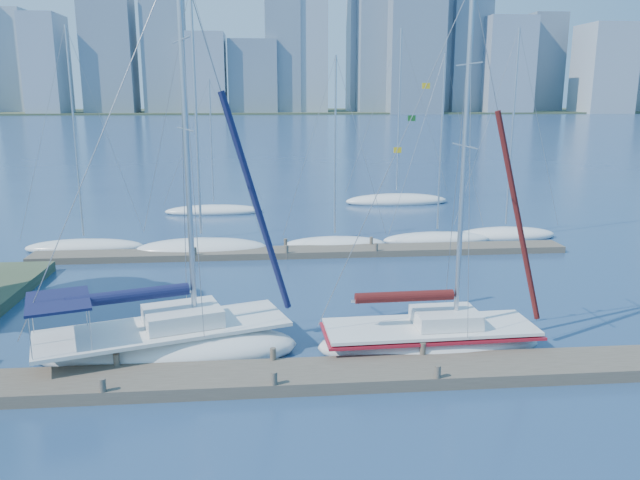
{
  "coord_description": "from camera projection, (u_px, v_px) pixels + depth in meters",
  "views": [
    {
      "loc": [
        -0.19,
        -18.15,
        8.86
      ],
      "look_at": [
        1.83,
        4.0,
        3.67
      ],
      "focal_mm": 35.0,
      "sensor_mm": 36.0,
      "label": 1
    }
  ],
  "objects": [
    {
      "name": "sailboat_navy",
      "position": [
        164.0,
        328.0,
        21.46
      ],
      "size": [
        9.57,
        5.65,
        13.88
      ],
      "rotation": [
        0.0,
        0.0,
        0.31
      ],
      "color": "silver",
      "rests_on": "ground"
    },
    {
      "name": "bg_boat_0",
      "position": [
        85.0,
        246.0,
        36.37
      ],
      "size": [
        7.05,
        3.85,
        12.87
      ],
      "rotation": [
        0.0,
        0.0,
        0.3
      ],
      "color": "silver",
      "rests_on": "ground"
    },
    {
      "name": "sailboat_maroon",
      "position": [
        430.0,
        323.0,
        21.94
      ],
      "size": [
        8.04,
        2.87,
        12.9
      ],
      "rotation": [
        0.0,
        0.0,
        0.03
      ],
      "color": "silver",
      "rests_on": "ground"
    },
    {
      "name": "bg_boat_7",
      "position": [
        397.0,
        200.0,
        51.97
      ],
      "size": [
        8.58,
        2.64,
        14.37
      ],
      "rotation": [
        0.0,
        0.0,
        -0.02
      ],
      "color": "silver",
      "rests_on": "ground"
    },
    {
      "name": "far_dock",
      "position": [
        304.0,
        252.0,
        35.29
      ],
      "size": [
        30.0,
        1.8,
        0.36
      ],
      "primitive_type": "cube",
      "color": "#4F463A",
      "rests_on": "ground"
    },
    {
      "name": "bg_boat_4",
      "position": [
        437.0,
        239.0,
        38.35
      ],
      "size": [
        6.96,
        3.66,
        11.5
      ],
      "rotation": [
        0.0,
        0.0,
        0.28
      ],
      "color": "silver",
      "rests_on": "ground"
    },
    {
      "name": "bg_boat_2",
      "position": [
        335.0,
        244.0,
        37.03
      ],
      "size": [
        6.16,
        2.14,
        11.32
      ],
      "rotation": [
        0.0,
        0.0,
        -0.03
      ],
      "color": "silver",
      "rests_on": "ground"
    },
    {
      "name": "bg_boat_5",
      "position": [
        505.0,
        234.0,
        39.45
      ],
      "size": [
        6.7,
        2.97,
        13.05
      ],
      "rotation": [
        0.0,
        0.0,
        -0.14
      ],
      "color": "silver",
      "rests_on": "ground"
    },
    {
      "name": "far_shore",
      "position": [
        263.0,
        112.0,
        329.97
      ],
      "size": [
        800.0,
        100.0,
        1.5
      ],
      "primitive_type": "cube",
      "color": "#38472D",
      "rests_on": "ground"
    },
    {
      "name": "bg_boat_6",
      "position": [
        214.0,
        211.0,
        47.7
      ],
      "size": [
        7.59,
        2.61,
        10.26
      ],
      "rotation": [
        0.0,
        0.0,
        0.09
      ],
      "color": "silver",
      "rests_on": "ground"
    },
    {
      "name": "skyline",
      "position": [
        309.0,
        36.0,
        294.95
      ],
      "size": [
        501.78,
        51.31,
        110.39
      ],
      "color": "gray",
      "rests_on": "ground"
    },
    {
      "name": "bg_boat_1",
      "position": [
        202.0,
        248.0,
        35.74
      ],
      "size": [
        7.92,
        5.22,
        14.88
      ],
      "rotation": [
        0.0,
        0.0,
        -0.39
      ],
      "color": "silver",
      "rests_on": "ground"
    },
    {
      "name": "ground",
      "position": [
        274.0,
        383.0,
        19.64
      ],
      "size": [
        700.0,
        700.0,
        0.0
      ],
      "primitive_type": "plane",
      "color": "navy",
      "rests_on": "ground"
    },
    {
      "name": "near_dock",
      "position": [
        274.0,
        377.0,
        19.59
      ],
      "size": [
        26.0,
        2.0,
        0.4
      ],
      "primitive_type": "cube",
      "color": "#4F463A",
      "rests_on": "ground"
    }
  ]
}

